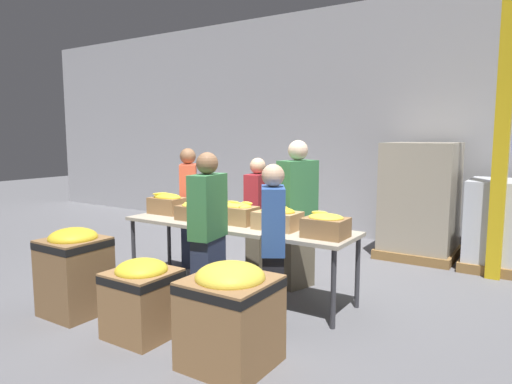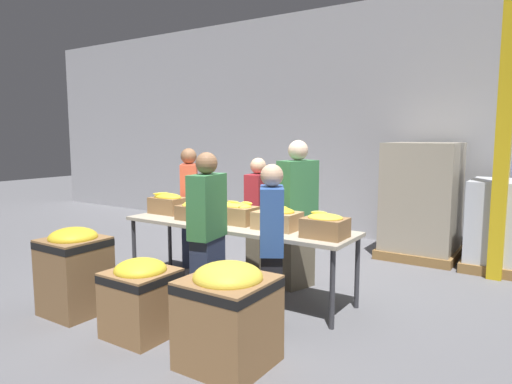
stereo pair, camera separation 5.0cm
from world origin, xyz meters
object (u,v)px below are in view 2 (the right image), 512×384
Objects in this scene: pallet_stack_0 at (422,201)px; banana_box_2 at (238,213)px; volunteer_4 at (258,217)px; donation_bin_0 at (75,268)px; volunteer_2 at (297,215)px; pallet_stack_1 at (507,226)px; donation_bin_1 at (141,295)px; donation_bin_2 at (228,311)px; banana_box_3 at (277,218)px; banana_box_4 at (325,225)px; volunteer_0 at (190,208)px; sorting_table at (235,228)px; support_pillar at (505,118)px; volunteer_1 at (272,249)px; volunteer_3 at (208,234)px; banana_box_0 at (168,203)px; banana_box_1 at (195,211)px.

banana_box_2 is at bearing -115.84° from pallet_stack_0.
donation_bin_0 is (-0.85, -2.09, -0.28)m from volunteer_4.
pallet_stack_1 is (2.00, 2.14, -0.27)m from volunteer_2.
pallet_stack_0 is (2.37, 4.15, 0.37)m from donation_bin_0.
banana_box_2 is 3.66m from pallet_stack_1.
donation_bin_2 reaches higher than donation_bin_1.
banana_box_3 is 1.15× the size of banana_box_4.
volunteer_0 reaches higher than banana_box_3.
banana_box_2 is 1.11m from banana_box_4.
pallet_stack_1 is (2.65, 1.98, -0.16)m from volunteer_4.
volunteer_0 is 1.84× the size of donation_bin_0.
donation_bin_2 is (0.93, -1.38, -0.31)m from sorting_table.
donation_bin_0 is at bearing -33.18° from volunteer_0.
banana_box_2 is at bearing -137.54° from support_pillar.
volunteer_1 is 1.24m from volunteer_2.
sorting_table is 1.43m from donation_bin_1.
support_pillar is (2.40, 2.19, 1.08)m from banana_box_2.
volunteer_3 is at bearing -80.37° from sorting_table.
sorting_table is 1.14m from banana_box_0.
banana_box_3 is 0.12× the size of support_pillar.
volunteer_1 is 0.83m from donation_bin_2.
volunteer_1 is 3.46m from support_pillar.
sorting_table is at bearing 5.00° from volunteer_4.
volunteer_2 reaches higher than banana_box_4.
volunteer_4 is at bearing 93.08° from donation_bin_1.
volunteer_2 is at bearing -139.51° from support_pillar.
support_pillar reaches higher than volunteer_0.
donation_bin_1 is 0.59× the size of pallet_stack_1.
donation_bin_2 is at bearing -56.09° from sorting_table.
volunteer_2 is at bearing 48.57° from sorting_table.
volunteer_4 is at bearing -143.15° from pallet_stack_1.
volunteer_3 is at bearing 3.65° from volunteer_4.
volunteer_3 reaches higher than sorting_table.
pallet_stack_1 is (3.61, 2.61, -0.34)m from banana_box_0.
banana_box_1 is 1.52m from volunteer_1.
volunteer_0 is 4.25m from pallet_stack_1.
volunteer_1 reaches higher than banana_box_3.
banana_box_1 is 0.26× the size of volunteer_4.
volunteer_2 is (0.47, 0.55, -0.06)m from banana_box_2.
banana_box_0 is at bearing -132.73° from pallet_stack_0.
banana_box_0 is 0.63× the size of donation_bin_1.
volunteer_3 is at bearing -110.31° from pallet_stack_0.
banana_box_4 is at bearing -116.02° from pallet_stack_1.
banana_box_2 is at bearing -3.59° from banana_box_0.
pallet_stack_1 is at bearing 54.08° from banana_box_3.
volunteer_0 is 1.75m from volunteer_3.
donation_bin_0 is at bearing -85.36° from banana_box_0.
banana_box_0 reaches higher than donation_bin_2.
volunteer_1 is 2.03m from donation_bin_0.
volunteer_4 reaches higher than banana_box_4.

